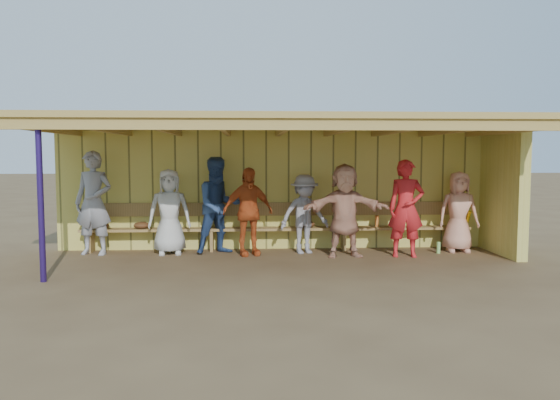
# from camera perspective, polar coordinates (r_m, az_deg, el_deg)

# --- Properties ---
(ground) EXTENTS (90.00, 90.00, 0.00)m
(ground) POSITION_cam_1_polar(r_m,az_deg,el_deg) (9.71, 0.12, -6.36)
(ground) COLOR brown
(ground) RESTS_ON ground
(player_a) EXTENTS (0.79, 0.60, 1.95)m
(player_a) POSITION_cam_1_polar(r_m,az_deg,el_deg) (10.76, -18.90, -0.28)
(player_a) COLOR #96979E
(player_a) RESTS_ON ground
(player_b) EXTENTS (0.85, 0.61, 1.61)m
(player_b) POSITION_cam_1_polar(r_m,az_deg,el_deg) (10.45, -11.48, -1.20)
(player_b) COLOR silver
(player_b) RESTS_ON ground
(player_c) EXTENTS (1.08, 0.97, 1.83)m
(player_c) POSITION_cam_1_polar(r_m,az_deg,el_deg) (10.38, -6.41, -0.56)
(player_c) COLOR navy
(player_c) RESTS_ON ground
(player_d) EXTENTS (1.04, 0.69, 1.64)m
(player_d) POSITION_cam_1_polar(r_m,az_deg,el_deg) (10.13, -3.38, -1.21)
(player_d) COLOR #CC5320
(player_d) RESTS_ON ground
(player_e) EXTENTS (1.09, 0.81, 1.50)m
(player_e) POSITION_cam_1_polar(r_m,az_deg,el_deg) (10.34, 2.56, -1.48)
(player_e) COLOR gray
(player_e) RESTS_ON ground
(player_f) EXTENTS (1.60, 0.56, 1.71)m
(player_f) POSITION_cam_1_polar(r_m,az_deg,el_deg) (10.03, 6.79, -1.09)
(player_f) COLOR tan
(player_f) RESTS_ON ground
(player_g) EXTENTS (0.70, 0.50, 1.78)m
(player_g) POSITION_cam_1_polar(r_m,az_deg,el_deg) (10.23, 13.03, -0.86)
(player_g) COLOR red
(player_g) RESTS_ON ground
(player_h) EXTENTS (0.79, 0.54, 1.55)m
(player_h) POSITION_cam_1_polar(r_m,az_deg,el_deg) (11.04, 18.15, -1.17)
(player_h) COLOR #E29B7F
(player_h) RESTS_ON ground
(dugout_structure) EXTENTS (8.80, 3.20, 2.50)m
(dugout_structure) POSITION_cam_1_polar(r_m,az_deg,el_deg) (10.24, 2.07, 3.77)
(dugout_structure) COLOR #DBD05D
(dugout_structure) RESTS_ON ground
(bench) EXTENTS (7.60, 0.34, 0.93)m
(bench) POSITION_cam_1_polar(r_m,az_deg,el_deg) (10.72, -0.23, -2.44)
(bench) COLOR #A58246
(bench) RESTS_ON ground
(dugout_equipment) EXTENTS (7.26, 0.62, 0.80)m
(dugout_equipment) POSITION_cam_1_polar(r_m,az_deg,el_deg) (10.59, -5.03, -2.76)
(dugout_equipment) COLOR gold
(dugout_equipment) RESTS_ON ground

